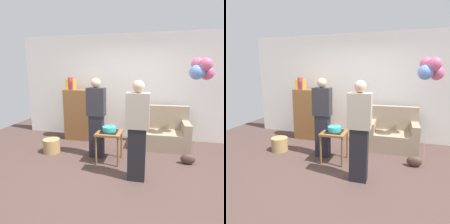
# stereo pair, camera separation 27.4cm
# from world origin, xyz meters

# --- Properties ---
(ground_plane) EXTENTS (8.00, 8.00, 0.00)m
(ground_plane) POSITION_xyz_m (0.00, 0.00, 0.00)
(ground_plane) COLOR #4C3833
(wall_back) EXTENTS (6.00, 0.10, 2.70)m
(wall_back) POSITION_xyz_m (0.00, 2.05, 1.35)
(wall_back) COLOR silver
(wall_back) RESTS_ON ground_plane
(couch) EXTENTS (1.10, 0.70, 0.96)m
(couch) POSITION_xyz_m (0.86, 1.46, 0.34)
(couch) COLOR gray
(couch) RESTS_ON ground_plane
(bookshelf) EXTENTS (0.80, 0.36, 1.61)m
(bookshelf) POSITION_xyz_m (-1.25, 1.59, 0.67)
(bookshelf) COLOR brown
(bookshelf) RESTS_ON ground_plane
(side_table) EXTENTS (0.48, 0.48, 0.61)m
(side_table) POSITION_xyz_m (-0.22, 0.44, 0.51)
(side_table) COLOR brown
(side_table) RESTS_ON ground_plane
(birthday_cake) EXTENTS (0.32, 0.32, 0.17)m
(birthday_cake) POSITION_xyz_m (-0.22, 0.44, 0.66)
(birthday_cake) COLOR black
(birthday_cake) RESTS_ON side_table
(person_blowing_candles) EXTENTS (0.36, 0.22, 1.63)m
(person_blowing_candles) POSITION_xyz_m (-0.53, 0.62, 0.83)
(person_blowing_candles) COLOR #23232D
(person_blowing_candles) RESTS_ON ground_plane
(person_holding_cake) EXTENTS (0.36, 0.22, 1.63)m
(person_holding_cake) POSITION_xyz_m (0.37, -0.12, 0.83)
(person_holding_cake) COLOR black
(person_holding_cake) RESTS_ON ground_plane
(wicker_basket) EXTENTS (0.36, 0.36, 0.30)m
(wicker_basket) POSITION_xyz_m (-1.56, 0.60, 0.15)
(wicker_basket) COLOR #A88451
(wicker_basket) RESTS_ON ground_plane
(handbag) EXTENTS (0.28, 0.14, 0.20)m
(handbag) POSITION_xyz_m (1.29, 0.64, 0.10)
(handbag) COLOR #473328
(handbag) RESTS_ON ground_plane
(balloon_bunch) EXTENTS (0.51, 0.45, 2.03)m
(balloon_bunch) POSITION_xyz_m (1.51, 1.17, 1.80)
(balloon_bunch) COLOR silver
(balloon_bunch) RESTS_ON ground_plane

